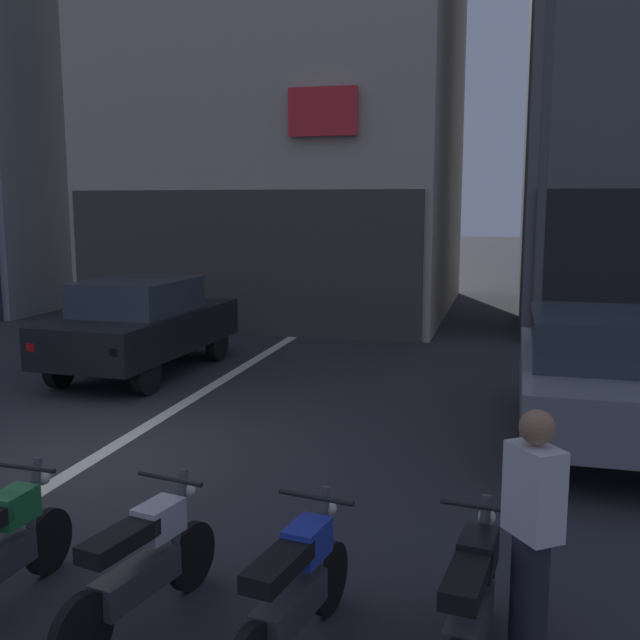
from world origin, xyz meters
name	(u,v)px	position (x,y,z in m)	size (l,w,h in m)	color
ground_plane	(94,459)	(0.00, 0.00, 0.00)	(120.00, 120.00, 0.00)	#2B2B30
lane_centre_line	(262,356)	(0.00, 6.00, 0.00)	(0.20, 18.00, 0.01)	silver
car_black_crossing_near	(142,323)	(-1.50, 4.08, 0.89)	(1.93, 4.17, 1.64)	black
car_grey_parked_kerbside	(597,374)	(5.62, 1.93, 0.89)	(1.81, 4.12, 1.64)	black
street_lamp	(545,127)	(4.99, 4.47, 4.03)	(0.36, 0.36, 6.59)	#47474C
motorcycle_silver_row_centre	(142,563)	(2.18, -2.94, 0.46)	(0.56, 1.65, 0.98)	black
motorcycle_blue_row_right_mid	(294,589)	(3.29, -3.01, 0.46)	(0.55, 1.66, 0.98)	black
motorcycle_black_row_rightmost	(471,603)	(4.41, -2.90, 0.46)	(0.55, 1.67, 0.98)	black
person_by_motorcycles	(532,536)	(4.76, -2.72, 0.86)	(0.39, 0.42, 1.67)	#23232D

